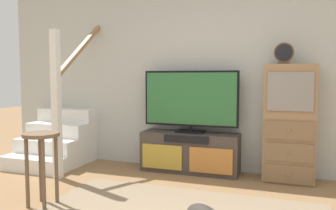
{
  "coord_description": "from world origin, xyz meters",
  "views": [
    {
      "loc": [
        0.87,
        -2.01,
        1.23
      ],
      "look_at": [
        -0.42,
        1.69,
        0.91
      ],
      "focal_mm": 36.31,
      "sensor_mm": 36.0,
      "label": 1
    }
  ],
  "objects_px": {
    "television": "(190,100)",
    "side_cabinet": "(289,124)",
    "desk_clock": "(284,53)",
    "media_console": "(190,152)",
    "bar_stool_near": "(41,152)"
  },
  "relations": [
    {
      "from": "television",
      "to": "side_cabinet",
      "type": "height_order",
      "value": "side_cabinet"
    },
    {
      "from": "desk_clock",
      "to": "side_cabinet",
      "type": "bearing_deg",
      "value": 10.63
    },
    {
      "from": "television",
      "to": "side_cabinet",
      "type": "xyz_separation_m",
      "value": [
        1.21,
        -0.01,
        -0.25
      ]
    },
    {
      "from": "media_console",
      "to": "bar_stool_near",
      "type": "height_order",
      "value": "bar_stool_near"
    },
    {
      "from": "desk_clock",
      "to": "television",
      "type": "bearing_deg",
      "value": 178.55
    },
    {
      "from": "desk_clock",
      "to": "bar_stool_near",
      "type": "relative_size",
      "value": 0.35
    },
    {
      "from": "television",
      "to": "bar_stool_near",
      "type": "height_order",
      "value": "television"
    },
    {
      "from": "side_cabinet",
      "to": "bar_stool_near",
      "type": "height_order",
      "value": "side_cabinet"
    },
    {
      "from": "television",
      "to": "bar_stool_near",
      "type": "distance_m",
      "value": 1.96
    },
    {
      "from": "television",
      "to": "desk_clock",
      "type": "relative_size",
      "value": 4.99
    },
    {
      "from": "side_cabinet",
      "to": "desk_clock",
      "type": "height_order",
      "value": "desk_clock"
    },
    {
      "from": "media_console",
      "to": "side_cabinet",
      "type": "height_order",
      "value": "side_cabinet"
    },
    {
      "from": "media_console",
      "to": "desk_clock",
      "type": "xyz_separation_m",
      "value": [
        1.13,
        -0.0,
        1.25
      ]
    },
    {
      "from": "media_console",
      "to": "side_cabinet",
      "type": "distance_m",
      "value": 1.28
    },
    {
      "from": "side_cabinet",
      "to": "media_console",
      "type": "bearing_deg",
      "value": -179.52
    }
  ]
}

